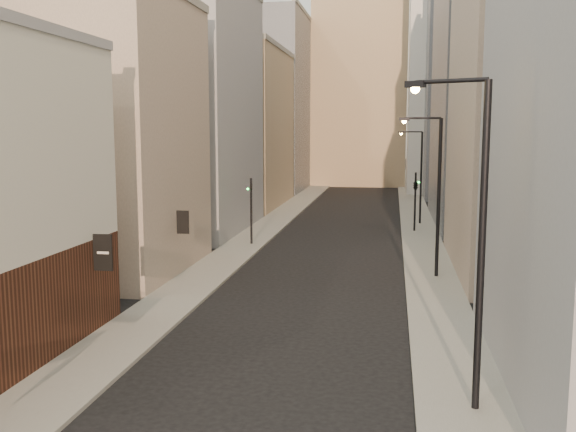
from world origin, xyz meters
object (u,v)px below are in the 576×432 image
object	(u,v)px
streetlamp_mid	(435,187)
streetlamp_far	(419,172)
clock_tower	(361,70)
traffic_light_right	(415,187)
streetlamp_near	(474,226)
white_tower	(440,51)
traffic_light_left	(251,196)

from	to	relation	value
streetlamp_mid	streetlamp_far	size ratio (longest dim) A/B	1.10
clock_tower	traffic_light_right	world-z (taller)	clock_tower
clock_tower	traffic_light_right	size ratio (longest dim) A/B	8.98
streetlamp_near	streetlamp_far	xyz separation A→B (m)	(-0.10, 38.80, -0.94)
white_tower	traffic_light_right	bearing A→B (deg)	-96.57
streetlamp_mid	traffic_light_right	size ratio (longest dim) A/B	1.84
streetlamp_far	traffic_light_left	size ratio (longest dim) A/B	1.67
traffic_light_left	traffic_light_right	xyz separation A→B (m)	(12.08, 8.12, 0.11)
streetlamp_near	traffic_light_right	distance (m)	34.48
streetlamp_near	streetlamp_far	size ratio (longest dim) A/B	1.20
white_tower	streetlamp_near	xyz separation A→B (m)	(-3.44, -68.60, -12.89)
streetlamp_near	streetlamp_mid	xyz separation A→B (m)	(-0.02, 17.74, -0.46)
clock_tower	traffic_light_left	size ratio (longest dim) A/B	8.98
streetlamp_mid	traffic_light_left	size ratio (longest dim) A/B	1.84
white_tower	streetlamp_mid	xyz separation A→B (m)	(-3.46, -50.86, -13.35)
white_tower	streetlamp_mid	bearing A→B (deg)	-93.89
streetlamp_far	traffic_light_left	world-z (taller)	streetlamp_far
white_tower	streetlamp_near	size ratio (longest dim) A/B	4.15
white_tower	streetlamp_mid	size ratio (longest dim) A/B	4.51
white_tower	traffic_light_right	size ratio (longest dim) A/B	8.30
traffic_light_left	traffic_light_right	world-z (taller)	same
clock_tower	streetlamp_near	xyz separation A→B (m)	(7.56, -82.60, -11.92)
clock_tower	white_tower	distance (m)	17.83
clock_tower	streetlamp_far	world-z (taller)	clock_tower
clock_tower	white_tower	size ratio (longest dim) A/B	1.08
white_tower	streetlamp_mid	distance (m)	52.70
white_tower	streetlamp_mid	world-z (taller)	white_tower
white_tower	traffic_light_left	size ratio (longest dim) A/B	8.30
streetlamp_near	traffic_light_right	world-z (taller)	streetlamp_near
streetlamp_far	streetlamp_near	bearing A→B (deg)	-95.81
traffic_light_right	white_tower	bearing A→B (deg)	-109.15
streetlamp_far	streetlamp_mid	bearing A→B (deg)	-95.74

